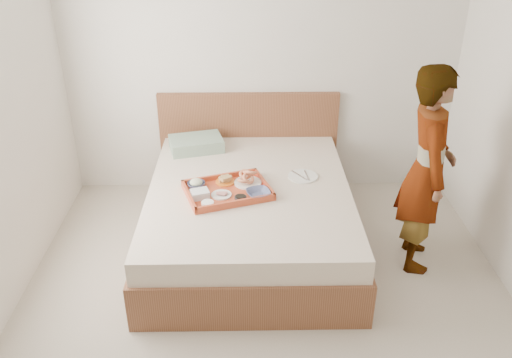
{
  "coord_description": "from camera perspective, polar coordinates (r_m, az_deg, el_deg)",
  "views": [
    {
      "loc": [
        -0.13,
        -2.63,
        2.55
      ],
      "look_at": [
        -0.07,
        0.9,
        0.65
      ],
      "focal_mm": 37.62,
      "sensor_mm": 36.0,
      "label": 1
    }
  ],
  "objects": [
    {
      "name": "pillow",
      "position": [
        4.77,
        -6.38,
        3.75
      ],
      "size": [
        0.51,
        0.41,
        0.11
      ],
      "primitive_type": "cube",
      "rotation": [
        0.0,
        0.0,
        0.25
      ],
      "color": "gray",
      "rests_on": "bed"
    },
    {
      "name": "navy_bowl_big",
      "position": [
        3.99,
        0.23,
        -1.53
      ],
      "size": [
        0.22,
        0.22,
        0.04
      ],
      "primitive_type": "imported",
      "rotation": [
        0.0,
        0.0,
        0.32
      ],
      "color": "navy",
      "rests_on": "tray"
    },
    {
      "name": "bed",
      "position": [
        4.29,
        -0.69,
        -3.9
      ],
      "size": [
        1.65,
        2.0,
        0.53
      ],
      "primitive_type": "cube",
      "color": "brown",
      "rests_on": "ground"
    },
    {
      "name": "wall_back",
      "position": [
        4.8,
        0.57,
        13.19
      ],
      "size": [
        3.5,
        0.01,
        2.6
      ],
      "primitive_type": "cube",
      "color": "silver",
      "rests_on": "ground"
    },
    {
      "name": "dinner_plate",
      "position": [
        4.31,
        5.01,
        0.29
      ],
      "size": [
        0.3,
        0.3,
        0.01
      ],
      "primitive_type": "cylinder",
      "rotation": [
        0.0,
        0.0,
        0.28
      ],
      "color": "white",
      "rests_on": "bed"
    },
    {
      "name": "tray",
      "position": [
        4.05,
        -3.04,
        -1.18
      ],
      "size": [
        0.73,
        0.62,
        0.06
      ],
      "primitive_type": "cube",
      "rotation": [
        0.0,
        0.0,
        0.32
      ],
      "color": "#CA4128",
      "rests_on": "bed"
    },
    {
      "name": "plastic_tub",
      "position": [
        3.98,
        -5.99,
        -1.6
      ],
      "size": [
        0.16,
        0.14,
        0.06
      ],
      "primitive_type": "cube",
      "rotation": [
        0.0,
        0.0,
        0.32
      ],
      "color": "silver",
      "rests_on": "tray"
    },
    {
      "name": "bread_plate",
      "position": [
        4.18,
        -3.3,
        -0.31
      ],
      "size": [
        0.19,
        0.19,
        0.01
      ],
      "primitive_type": "cylinder",
      "rotation": [
        0.0,
        0.0,
        0.32
      ],
      "color": "orange",
      "rests_on": "tray"
    },
    {
      "name": "headboard",
      "position": [
        5.05,
        -0.78,
        4.01
      ],
      "size": [
        1.65,
        0.06,
        0.95
      ],
      "primitive_type": "cube",
      "color": "brown",
      "rests_on": "ground"
    },
    {
      "name": "salad_bowl",
      "position": [
        4.12,
        -6.36,
        -0.63
      ],
      "size": [
        0.17,
        0.17,
        0.04
      ],
      "primitive_type": "imported",
      "rotation": [
        0.0,
        0.0,
        0.32
      ],
      "color": "navy",
      "rests_on": "tray"
    },
    {
      "name": "cheese_round",
      "position": [
        3.88,
        -5.17,
        -2.63
      ],
      "size": [
        0.11,
        0.11,
        0.03
      ],
      "primitive_type": "cylinder",
      "rotation": [
        0.0,
        0.0,
        0.32
      ],
      "color": "white",
      "rests_on": "tray"
    },
    {
      "name": "person",
      "position": [
        4.04,
        17.71,
        0.88
      ],
      "size": [
        0.45,
        0.62,
        1.56
      ],
      "primitive_type": "imported",
      "rotation": [
        0.0,
        0.0,
        1.42
      ],
      "color": "beige",
      "rests_on": "ground"
    },
    {
      "name": "sauce_dish",
      "position": [
        3.93,
        -1.66,
        -2.09
      ],
      "size": [
        0.11,
        0.11,
        0.03
      ],
      "primitive_type": "cylinder",
      "rotation": [
        0.0,
        0.0,
        0.32
      ],
      "color": "black",
      "rests_on": "tray"
    },
    {
      "name": "ground",
      "position": [
        3.67,
        1.32,
        -15.81
      ],
      "size": [
        3.5,
        4.0,
        0.01
      ],
      "primitive_type": "cube",
      "color": "#BAAD9E",
      "rests_on": "ground"
    },
    {
      "name": "prawn_plate",
      "position": [
        4.16,
        -0.87,
        -0.39
      ],
      "size": [
        0.27,
        0.27,
        0.01
      ],
      "primitive_type": "cylinder",
      "rotation": [
        0.0,
        0.0,
        0.32
      ],
      "color": "white",
      "rests_on": "tray"
    },
    {
      "name": "meat_plate",
      "position": [
        4.0,
        -3.7,
        -1.7
      ],
      "size": [
        0.19,
        0.19,
        0.01
      ],
      "primitive_type": "cylinder",
      "rotation": [
        0.0,
        0.0,
        0.32
      ],
      "color": "white",
      "rests_on": "tray"
    }
  ]
}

